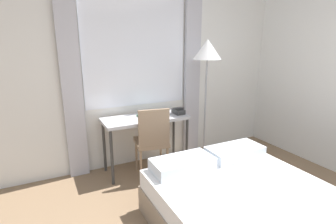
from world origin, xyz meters
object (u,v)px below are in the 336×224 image
Objects in this scene: bed at (260,222)px; book at (147,116)px; desk at (146,122)px; standing_lamp at (207,56)px; telephone at (178,111)px; desk_chair at (152,138)px.

bed is 1.85m from book.
book is (0.03, 0.01, 0.09)m from desk.
standing_lamp is 9.40× the size of telephone.
desk is at bearing 100.69° from bed.
desk_chair is at bearing -171.70° from standing_lamp.
standing_lamp is at bearing -7.75° from book.
desk_chair is 0.57m from telephone.
desk_chair is 1.57m from bed.
standing_lamp is (0.87, -0.10, 0.84)m from desk.
bed is 1.11× the size of standing_lamp.
book reaches higher than desk.
telephone reaches higher than book.
telephone is 0.73× the size of book.
desk_chair reaches higher than telephone.
desk is 0.27m from desk_chair.
desk_chair is 5.03× the size of telephone.
book is (-0.30, 1.75, 0.52)m from bed.
standing_lamp reaches higher than desk.
bed is at bearing -67.08° from desk_chair.
book is at bearing 172.25° from standing_lamp.
telephone is 0.44m from book.
telephone is at bearing 171.35° from standing_lamp.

